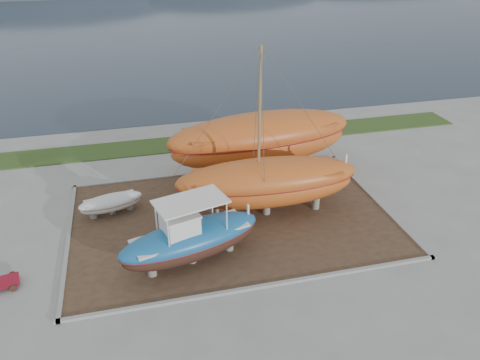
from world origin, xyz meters
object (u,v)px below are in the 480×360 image
object	(u,v)px
white_dinghy	(111,205)
red_trailer	(2,284)
orange_bare_hull	(261,145)
orange_sailboat	(269,137)
blue_caique	(191,232)

from	to	relation	value
white_dinghy	red_trailer	xyz separation A→B (m)	(-5.10, -5.37, -0.46)
red_trailer	orange_bare_hull	bearing A→B (deg)	17.70
orange_sailboat	red_trailer	size ratio (longest dim) A/B	4.61
orange_bare_hull	red_trailer	world-z (taller)	orange_bare_hull
white_dinghy	red_trailer	size ratio (longest dim) A/B	1.63
blue_caique	white_dinghy	world-z (taller)	blue_caique
orange_sailboat	blue_caique	bearing A→B (deg)	-142.48
red_trailer	orange_sailboat	bearing A→B (deg)	1.63
orange_bare_hull	blue_caique	bearing A→B (deg)	-131.04
blue_caique	orange_bare_hull	bearing A→B (deg)	39.35
orange_sailboat	red_trailer	bearing A→B (deg)	-164.72
orange_sailboat	red_trailer	xyz separation A→B (m)	(-13.94, -3.11, -4.82)
blue_caique	red_trailer	size ratio (longest dim) A/B	3.21
blue_caique	orange_sailboat	xyz separation A→B (m)	(4.96, 3.45, 3.15)
blue_caique	orange_sailboat	world-z (taller)	orange_sailboat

